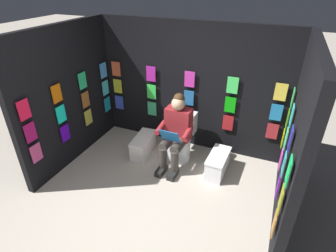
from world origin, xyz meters
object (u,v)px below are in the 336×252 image
(comic_longbox_near, at_px, (143,145))
(comic_longbox_far, at_px, (218,164))
(person_reading, at_px, (176,132))
(toilet, at_px, (181,140))

(comic_longbox_near, height_order, comic_longbox_far, comic_longbox_far)
(person_reading, bearing_deg, comic_longbox_far, -175.68)
(toilet, xyz_separation_m, comic_longbox_far, (-0.69, 0.19, -0.16))
(toilet, relative_size, comic_longbox_near, 1.21)
(person_reading, bearing_deg, comic_longbox_near, -2.82)
(comic_longbox_near, bearing_deg, person_reading, 170.40)
(person_reading, bearing_deg, toilet, -89.81)
(person_reading, distance_m, comic_longbox_near, 0.75)
(comic_longbox_far, bearing_deg, comic_longbox_near, 1.57)
(toilet, distance_m, comic_longbox_far, 0.73)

